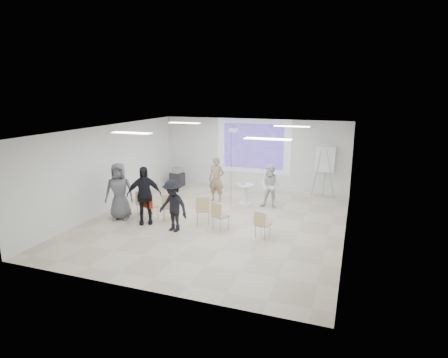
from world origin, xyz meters
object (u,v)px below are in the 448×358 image
(audience_outer, at_px, (119,188))
(chair_right_far, at_px, (262,223))
(chair_center, at_px, (203,208))
(audience_mid, at_px, (173,202))
(audience_left, at_px, (144,191))
(pedestal_table, at_px, (246,193))
(chair_right_inner, at_px, (219,214))
(flipchart_easel, at_px, (325,159))
(av_cart, at_px, (177,177))
(chair_left_inner, at_px, (169,205))
(chair_left_mid, at_px, (148,205))
(player_left, at_px, (216,176))
(laptop, at_px, (170,206))
(chair_far_left, at_px, (143,201))
(player_right, at_px, (271,184))

(audience_outer, bearing_deg, chair_right_far, -22.90)
(chair_center, height_order, audience_mid, audience_mid)
(chair_right_far, xyz_separation_m, audience_mid, (-2.65, -0.33, 0.43))
(audience_left, relative_size, audience_outer, 1.01)
(pedestal_table, xyz_separation_m, chair_right_inner, (-0.02, -2.79, 0.08))
(chair_center, height_order, audience_outer, audience_outer)
(flipchart_easel, relative_size, av_cart, 2.49)
(chair_left_inner, relative_size, audience_left, 0.44)
(chair_left_inner, xyz_separation_m, audience_left, (-0.66, -0.40, 0.51))
(pedestal_table, height_order, chair_left_mid, chair_left_mid)
(chair_right_inner, bearing_deg, player_left, 136.97)
(chair_left_mid, height_order, audience_outer, audience_outer)
(chair_left_mid, xyz_separation_m, audience_left, (0.05, -0.31, 0.54))
(chair_right_far, bearing_deg, chair_center, -175.27)
(player_left, height_order, chair_center, player_left)
(laptop, xyz_separation_m, av_cart, (-1.82, 4.16, -0.12))
(chair_far_left, height_order, chair_center, chair_center)
(player_left, height_order, chair_right_far, player_left)
(chair_center, bearing_deg, audience_mid, -150.87)
(laptop, xyz_separation_m, audience_mid, (0.54, -0.78, 0.40))
(pedestal_table, relative_size, chair_left_mid, 0.94)
(chair_right_far, height_order, av_cart, av_cart)
(chair_center, xyz_separation_m, chair_right_far, (2.02, -0.46, -0.07))
(audience_outer, bearing_deg, chair_left_mid, -11.04)
(player_left, relative_size, chair_right_inner, 2.22)
(chair_left_inner, xyz_separation_m, audience_mid, (0.51, -0.69, 0.35))
(player_right, relative_size, chair_right_inner, 2.02)
(chair_right_inner, distance_m, audience_left, 2.52)
(pedestal_table, relative_size, flipchart_easel, 0.40)
(laptop, height_order, audience_mid, audience_mid)
(audience_mid, xyz_separation_m, flipchart_easel, (3.90, 5.33, 0.64))
(chair_right_inner, distance_m, audience_outer, 3.50)
(chair_center, relative_size, flipchart_easel, 0.45)
(chair_right_inner, xyz_separation_m, audience_mid, (-1.28, -0.51, 0.38))
(player_right, relative_size, laptop, 5.18)
(player_right, bearing_deg, audience_mid, -121.10)
(audience_outer, height_order, av_cart, audience_outer)
(chair_left_mid, height_order, av_cart, chair_left_mid)
(chair_right_far, bearing_deg, audience_outer, -163.36)
(chair_left_mid, distance_m, audience_mid, 1.41)
(chair_far_left, xyz_separation_m, chair_left_inner, (1.09, -0.19, 0.03))
(player_right, distance_m, chair_left_inner, 3.76)
(chair_left_mid, xyz_separation_m, audience_outer, (-0.96, -0.18, 0.52))
(chair_right_inner, distance_m, chair_right_far, 1.39)
(audience_mid, distance_m, av_cart, 5.50)
(audience_outer, height_order, flipchart_easel, flipchart_easel)
(chair_far_left, relative_size, chair_right_inner, 1.00)
(flipchart_easel, bearing_deg, audience_outer, -136.13)
(chair_left_inner, height_order, audience_mid, audience_mid)
(laptop, bearing_deg, chair_left_mid, -9.65)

